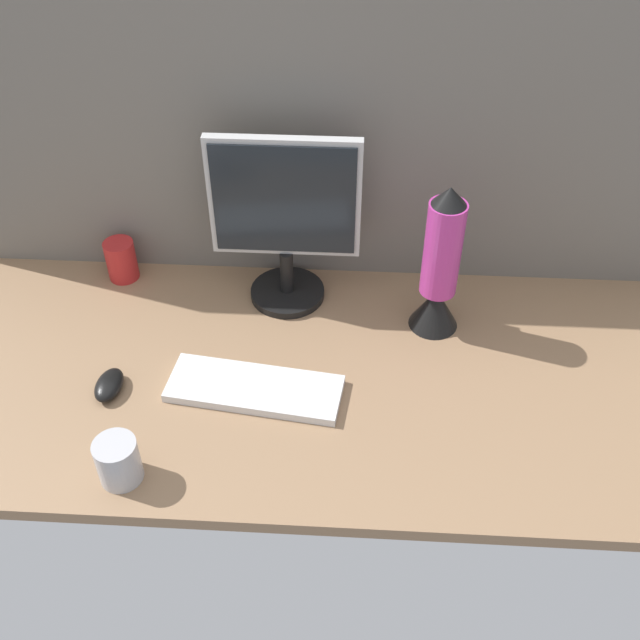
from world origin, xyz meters
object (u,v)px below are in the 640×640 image
Objects in this scene: mug_red_plastic at (121,260)px; mug_steel at (118,461)px; lava_lamp at (440,271)px; keyboard at (255,389)px; mouse at (109,385)px; monitor at (285,217)px.

mug_steel is (14.83, -60.47, -0.41)cm from mug_red_plastic.
lava_lamp is at bearing 37.31° from mug_steel.
mouse is at bearing -170.07° from keyboard.
keyboard is 31.02cm from mouse.
mug_red_plastic reaches higher than mug_steel.
mug_red_plastic reaches higher than keyboard.
monitor reaches higher than mug_red_plastic.
mug_red_plastic is 62.27cm from mug_steel.
monitor is at bearing 165.56° from lava_lamp.
mug_red_plastic is at bearing 103.78° from mug_steel.
lava_lamp is at bearing 24.10° from mouse.
monitor is 4.40× the size of mouse.
lava_lamp is (61.90, 47.18, 10.88)cm from mug_steel.
monitor is 64.80cm from mug_steel.
keyboard is at bearing 45.60° from mug_steel.
mug_red_plastic is at bearing 170.17° from lava_lamp.
keyboard is at bearing 6.79° from mouse.
keyboard is at bearing -148.56° from lava_lamp.
mug_steel is (-22.77, -23.26, 3.80)cm from keyboard.
mug_steel is at bearing -65.18° from mouse.
lava_lamp is (70.11, 25.28, 13.98)cm from mouse.
monitor is at bearing 90.25° from keyboard.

